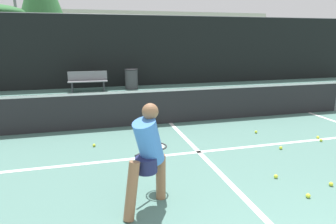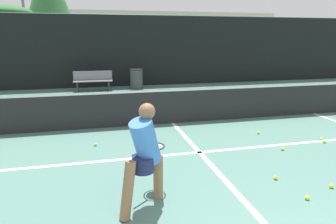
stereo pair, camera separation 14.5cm
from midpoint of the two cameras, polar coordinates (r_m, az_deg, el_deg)
court_service_line at (r=6.24m, az=5.23°, el=-7.59°), size 8.25×0.10×0.01m
court_center_mark at (r=5.91m, az=6.54°, el=-8.92°), size 0.10×5.21×0.01m
net at (r=8.12m, az=-0.08°, el=1.35°), size 11.09×0.09×1.07m
fence_back at (r=14.55m, az=-7.08°, el=11.42°), size 24.00×0.06×3.31m
player_practicing at (r=4.06m, az=-4.85°, el=-7.78°), size 0.87×1.08×1.47m
tennis_ball_scattered_0 at (r=5.50m, az=27.97°, el=-12.04°), size 0.07×0.07×0.07m
tennis_ball_scattered_2 at (r=7.60m, az=26.66°, el=-4.82°), size 0.07×0.07×0.07m
tennis_ball_scattered_3 at (r=4.99m, az=24.36°, el=-14.33°), size 0.07×0.07×0.07m
tennis_ball_scattered_4 at (r=6.71m, az=-14.51°, el=-6.15°), size 0.07×0.07×0.07m
tennis_ball_scattered_5 at (r=7.79m, az=26.18°, el=-4.35°), size 0.07×0.07×0.07m
tennis_ball_scattered_6 at (r=5.42m, az=19.13°, el=-11.51°), size 0.07×0.07×0.07m
tennis_ball_scattered_8 at (r=7.67m, az=15.90°, el=-3.67°), size 0.07×0.07×0.07m
tennis_ball_scattered_9 at (r=6.76m, az=20.12°, el=-6.42°), size 0.07×0.07×0.07m
courtside_bench at (r=13.51m, az=-15.32°, el=5.81°), size 1.67×0.43×0.86m
trash_bin at (r=13.79m, az=-7.28°, el=6.28°), size 0.60×0.60×0.90m
parked_car at (r=18.44m, az=-22.79°, el=7.88°), size 1.64×4.44×1.54m
building_far at (r=32.97m, az=-11.83°, el=14.08°), size 36.00×2.40×4.90m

